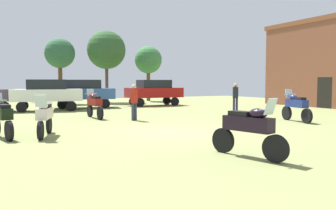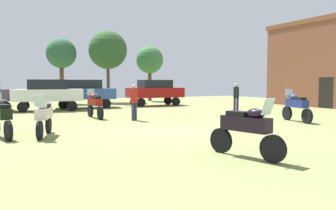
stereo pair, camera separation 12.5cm
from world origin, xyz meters
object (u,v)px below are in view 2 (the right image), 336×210
motorcycle_3 (1,116)px  motorcycle_5 (246,128)px  tree_3 (108,50)px  person_2 (134,99)px  car_3 (48,93)px  car_2 (84,91)px  motorcycle_4 (296,106)px  person_1 (236,95)px  tree_5 (61,54)px  motorcycle_1 (95,104)px  tree_6 (150,60)px  car_4 (155,91)px  motorcycle_6 (44,116)px

motorcycle_3 → motorcycle_5: 8.04m
tree_3 → person_2: bearing=-102.2°
car_3 → car_2: bearing=-53.7°
motorcycle_5 → motorcycle_3: bearing=-63.5°
motorcycle_4 → person_1: person_1 is taller
car_2 → tree_5: 6.68m
tree_5 → car_3: bearing=-106.1°
car_3 → person_2: car_3 is taller
car_3 → tree_3: (6.19, 7.31, 3.52)m
motorcycle_1 → tree_6: 16.58m
motorcycle_1 → car_4: 9.83m
car_4 → tree_5: bearing=45.4°
car_4 → tree_6: 7.30m
motorcycle_1 → person_1: bearing=-6.7°
motorcycle_4 → tree_5: size_ratio=0.39×
motorcycle_4 → car_3: bearing=141.5°
car_3 → motorcycle_6: bearing=180.0°
motorcycle_6 → tree_5: bearing=-83.4°
car_4 → tree_6: bearing=-19.7°
tree_6 → tree_5: bearing=-177.5°
tree_5 → motorcycle_5: bearing=-89.2°
motorcycle_4 → person_2: person_2 is taller
motorcycle_4 → person_2: (-6.57, 3.88, 0.27)m
car_2 → tree_6: 10.38m
motorcycle_1 → car_2: (1.17, 7.31, 0.44)m
car_2 → car_4: bearing=-80.6°
motorcycle_3 → motorcycle_5: (5.33, -6.02, 0.00)m
motorcycle_3 → tree_3: tree_3 is taller
tree_6 → motorcycle_6: bearing=-122.8°
motorcycle_5 → person_1: bearing=-141.5°
motorcycle_3 → motorcycle_6: 1.34m
car_3 → tree_3: size_ratio=0.70×
motorcycle_3 → person_2: 6.53m
person_1 → car_3: bearing=5.6°
car_3 → motorcycle_1: bearing=-157.5°
person_1 → motorcycle_5: bearing=90.9°
motorcycle_6 → car_2: bearing=-91.0°
person_2 → tree_6: tree_6 is taller
tree_6 → tree_3: bearing=-174.7°
car_4 → motorcycle_4: bearing=-173.7°
motorcycle_5 → motorcycle_6: (-4.03, 5.72, -0.02)m
motorcycle_3 → person_1: bearing=5.3°
car_3 → tree_6: bearing=-45.5°
motorcycle_4 → motorcycle_1: bearing=156.7°
person_1 → tree_6: (0.34, 13.98, 2.87)m
person_1 → person_2: bearing=48.6°
motorcycle_6 → tree_3: bearing=-95.1°
tree_5 → tree_6: (8.34, 0.36, -0.30)m
car_4 → tree_3: bearing=18.5°
person_2 → tree_5: bearing=-110.1°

